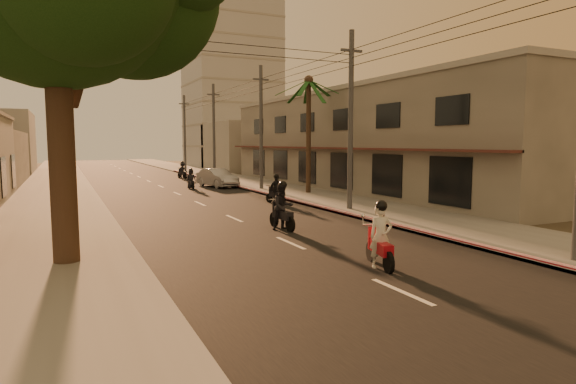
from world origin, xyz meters
name	(u,v)px	position (x,y,z in m)	size (l,w,h in m)	color
ground	(318,256)	(0.00, 0.00, 0.00)	(160.00, 160.00, 0.00)	#383023
road	(177,194)	(0.00, 20.00, 0.01)	(10.00, 140.00, 0.02)	black
sidewalk_right	(278,188)	(7.50, 20.00, 0.06)	(5.00, 140.00, 0.12)	slate
sidewalk_left	(55,198)	(-7.50, 20.00, 0.06)	(5.00, 140.00, 0.12)	slate
curb_stripe	(275,196)	(5.10, 15.00, 0.10)	(0.20, 60.00, 0.20)	red
shophouse_row	(366,140)	(13.95, 18.00, 3.65)	(8.80, 34.20, 7.30)	gray
distant_tower	(231,71)	(16.00, 56.00, 14.00)	(12.10, 12.10, 28.00)	#B7B5B2
palm_tree	(309,87)	(8.00, 16.00, 7.15)	(5.00, 5.00, 8.20)	black
utility_poles	(261,100)	(6.20, 20.00, 6.54)	(1.20, 48.26, 9.00)	#38383A
filler_right	(244,147)	(14.00, 45.00, 3.00)	(8.00, 14.00, 6.00)	#A09B90
scooter_red	(381,238)	(0.86, -1.98, 0.84)	(0.94, 1.89, 1.90)	black
scooter_mid_a	(283,208)	(0.86, 4.52, 0.89)	(0.99, 2.00, 1.97)	black
scooter_mid_b	(276,190)	(3.93, 12.13, 0.79)	(1.14, 1.74, 1.73)	black
scooter_far_a	(191,180)	(1.71, 23.02, 0.70)	(0.74, 1.61, 1.57)	black
scooter_far_b	(183,171)	(3.54, 33.81, 0.78)	(1.34, 1.69, 1.70)	black
parked_car	(217,178)	(3.93, 23.59, 0.73)	(2.38, 4.65, 1.46)	#A0A2A8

